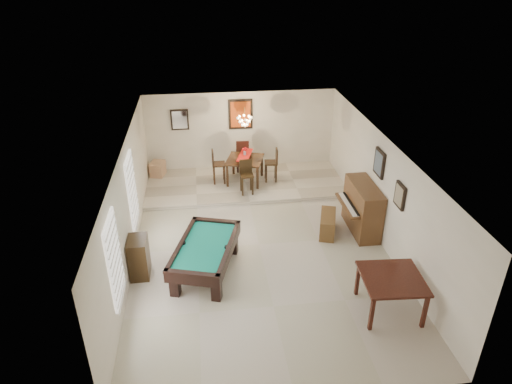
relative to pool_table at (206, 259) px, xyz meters
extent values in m
cube|color=beige|center=(1.32, 0.94, -0.37)|extent=(6.00, 9.00, 0.02)
cube|color=silver|center=(1.32, 5.44, 0.94)|extent=(6.00, 0.04, 2.60)
cube|color=silver|center=(1.32, -3.56, 0.94)|extent=(6.00, 0.04, 2.60)
cube|color=silver|center=(-1.68, 0.94, 0.94)|extent=(0.04, 9.00, 2.60)
cube|color=silver|center=(4.32, 0.94, 0.94)|extent=(0.04, 9.00, 2.60)
cube|color=white|center=(1.32, 0.94, 2.24)|extent=(6.00, 9.00, 0.04)
cube|color=beige|center=(1.32, 4.19, -0.30)|extent=(6.00, 2.50, 0.12)
cube|color=white|center=(-1.65, -1.26, 1.04)|extent=(0.06, 1.00, 1.70)
cube|color=white|center=(-1.65, 1.54, 1.04)|extent=(0.06, 1.00, 1.70)
cube|color=brown|center=(3.12, 1.25, -0.09)|extent=(0.63, 1.01, 0.53)
cube|color=black|center=(-1.46, 0.10, 0.11)|extent=(0.41, 0.62, 0.92)
cube|color=tan|center=(-1.37, 5.02, -0.01)|extent=(0.51, 0.58, 0.45)
cube|color=#D84C14|center=(1.32, 5.40, 1.54)|extent=(0.75, 0.06, 0.95)
cube|color=white|center=(-0.58, 5.40, 1.44)|extent=(0.55, 0.06, 0.65)
cube|color=slate|center=(4.28, 1.24, 1.54)|extent=(0.06, 0.55, 0.65)
cube|color=gray|center=(4.28, -0.06, 1.34)|extent=(0.06, 0.45, 0.55)
camera|label=1|loc=(0.07, -8.34, 6.02)|focal=32.00mm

